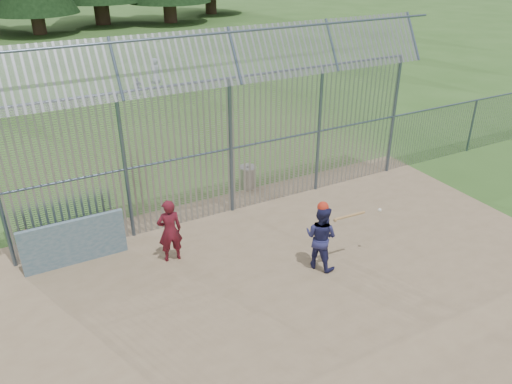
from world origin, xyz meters
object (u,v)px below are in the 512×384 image
dugout_wall (74,242)px  onlooker (170,231)px  batter (321,237)px  trash_can (248,177)px

dugout_wall → onlooker: 2.37m
dugout_wall → batter: bearing=-29.6°
batter → onlooker: batter is taller
onlooker → batter: bearing=152.5°
dugout_wall → batter: 6.05m
batter → onlooker: 3.71m
dugout_wall → onlooker: (2.14, -0.98, 0.24)m
onlooker → trash_can: onlooker is taller
dugout_wall → trash_can: dugout_wall is taller
batter → trash_can: batter is taller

